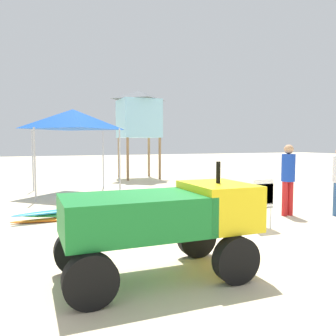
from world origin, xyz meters
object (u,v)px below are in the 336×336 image
Objects in this scene: popup_canopy at (73,119)px; stacked_plastic_chairs at (259,199)px; lifeguard_tower at (139,114)px; utility_cart at (164,218)px; surfboard_pile at (67,215)px; lifeguard_near_center at (288,175)px.

stacked_plastic_chairs is at bearing -65.79° from popup_canopy.
lifeguard_tower reaches higher than stacked_plastic_chairs.
utility_cart is 0.61× the size of lifeguard_tower.
stacked_plastic_chairs is 7.22m from popup_canopy.
surfboard_pile is at bearing -117.91° from lifeguard_tower.
lifeguard_near_center is (4.96, -1.52, 0.86)m from surfboard_pile.
lifeguard_tower reaches higher than lifeguard_near_center.
surfboard_pile is 4.77m from popup_canopy.
popup_canopy reaches higher than utility_cart.
lifeguard_near_center is 9.84m from lifeguard_tower.
utility_cart reaches higher than surfboard_pile.
lifeguard_tower is (3.58, 4.01, 0.57)m from popup_canopy.
surfboard_pile is at bearing 147.13° from stacked_plastic_chairs.
surfboard_pile is at bearing 162.93° from lifeguard_near_center.
utility_cart is at bearing -148.79° from stacked_plastic_chairs.
popup_canopy is at bearing -131.80° from lifeguard_tower.
surfboard_pile is 9.60m from lifeguard_tower.
stacked_plastic_chairs is (2.75, 1.67, -0.18)m from utility_cart.
popup_canopy is (-0.10, 8.02, 1.73)m from utility_cart.
utility_cart is at bearing -78.63° from surfboard_pile.
popup_canopy is at bearing 80.33° from surfboard_pile.
stacked_plastic_chairs is at bearing -94.00° from lifeguard_tower.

